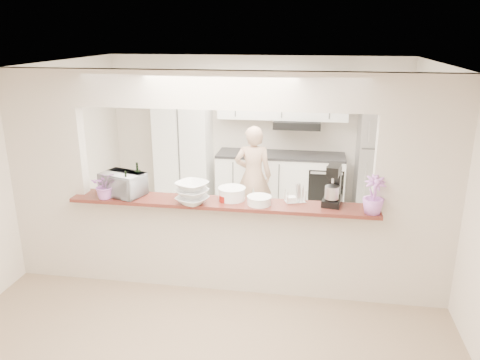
% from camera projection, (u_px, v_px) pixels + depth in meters
% --- Properties ---
extents(floor, '(6.00, 6.00, 0.00)m').
position_uv_depth(floor, '(224.00, 286.00, 5.52)').
color(floor, tan).
rests_on(floor, ground).
extents(tile_overlay, '(5.00, 2.90, 0.01)m').
position_uv_depth(tile_overlay, '(243.00, 232.00, 6.98)').
color(tile_overlay, beige).
rests_on(tile_overlay, floor).
extents(partition, '(5.00, 0.15, 2.50)m').
position_uv_depth(partition, '(222.00, 166.00, 5.07)').
color(partition, beige).
rests_on(partition, floor).
extents(bar_counter, '(3.40, 0.38, 1.09)m').
position_uv_depth(bar_counter, '(223.00, 242.00, 5.34)').
color(bar_counter, beige).
rests_on(bar_counter, floor).
extents(kitchen_cabinets, '(3.15, 0.62, 2.25)m').
position_uv_depth(kitchen_cabinets, '(243.00, 150.00, 7.81)').
color(kitchen_cabinets, white).
rests_on(kitchen_cabinets, floor).
extents(refrigerator, '(0.75, 0.70, 1.70)m').
position_uv_depth(refrigerator, '(381.00, 164.00, 7.45)').
color(refrigerator, '#BABAC0').
rests_on(refrigerator, floor).
extents(flower_left, '(0.35, 0.33, 0.31)m').
position_uv_depth(flower_left, '(105.00, 185.00, 5.20)').
color(flower_left, '#C669AD').
rests_on(flower_left, bar_counter).
extents(wine_bottle_a, '(0.07, 0.07, 0.33)m').
position_uv_depth(wine_bottle_a, '(127.00, 188.00, 5.17)').
color(wine_bottle_a, black).
rests_on(wine_bottle_a, bar_counter).
extents(wine_bottle_b, '(0.07, 0.07, 0.37)m').
position_uv_depth(wine_bottle_b, '(138.00, 181.00, 5.36)').
color(wine_bottle_b, black).
rests_on(wine_bottle_b, bar_counter).
extents(toaster_oven, '(0.55, 0.45, 0.26)m').
position_uv_depth(toaster_oven, '(123.00, 184.00, 5.30)').
color(toaster_oven, '#ABABB0').
rests_on(toaster_oven, bar_counter).
extents(serving_bowls, '(0.44, 0.44, 0.24)m').
position_uv_depth(serving_bowls, '(192.00, 193.00, 5.04)').
color(serving_bowls, white).
rests_on(serving_bowls, bar_counter).
extents(plate_stack_a, '(0.31, 0.31, 0.14)m').
position_uv_depth(plate_stack_a, '(232.00, 194.00, 5.18)').
color(plate_stack_a, white).
rests_on(plate_stack_a, bar_counter).
extents(plate_stack_b, '(0.27, 0.27, 0.09)m').
position_uv_depth(plate_stack_b, '(259.00, 200.00, 5.04)').
color(plate_stack_b, white).
rests_on(plate_stack_b, bar_counter).
extents(red_bowl, '(0.15, 0.15, 0.07)m').
position_uv_depth(red_bowl, '(226.00, 198.00, 5.15)').
color(red_bowl, maroon).
rests_on(red_bowl, bar_counter).
extents(tan_bowl, '(0.15, 0.15, 0.07)m').
position_uv_depth(tan_bowl, '(259.00, 197.00, 5.17)').
color(tan_bowl, '#C9B98D').
rests_on(tan_bowl, bar_counter).
extents(utensil_caddy, '(0.25, 0.20, 0.21)m').
position_uv_depth(utensil_caddy, '(295.00, 195.00, 5.09)').
color(utensil_caddy, silver).
rests_on(utensil_caddy, bar_counter).
extents(stand_mixer, '(0.24, 0.33, 0.44)m').
position_uv_depth(stand_mixer, '(333.00, 187.00, 5.01)').
color(stand_mixer, black).
rests_on(stand_mixer, bar_counter).
extents(flower_right, '(0.27, 0.27, 0.40)m').
position_uv_depth(flower_right, '(374.00, 195.00, 4.75)').
color(flower_right, '#B76AC6').
rests_on(flower_right, bar_counter).
extents(person, '(0.59, 0.41, 1.54)m').
position_uv_depth(person, '(253.00, 177.00, 7.08)').
color(person, '#D5A88A').
rests_on(person, floor).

